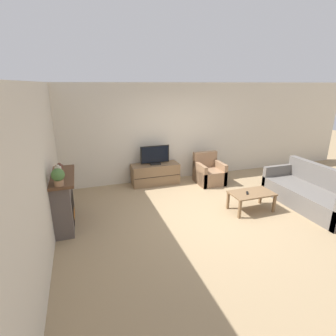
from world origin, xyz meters
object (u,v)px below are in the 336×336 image
Objects in this scene: tv at (155,156)px; armchair at (209,173)px; fireplace at (63,200)px; mantel_vase_centre_left at (60,171)px; couch at (312,194)px; tv_stand at (155,174)px; mantel_clock at (61,169)px; remote at (247,193)px; mantel_vase_left at (59,174)px; coffee_table at (252,195)px; potted_plant at (58,176)px.

armchair is at bearing -15.42° from tv.
fireplace is 4.82× the size of mantel_vase_centre_left.
tv reaches higher than armchair.
mantel_vase_centre_left is 5.37m from couch.
tv is (0.00, -0.00, 0.52)m from tv_stand.
mantel_clock reaches higher than couch.
tv_stand is at bearing 36.18° from mantel_vase_centre_left.
remote is (1.42, -2.23, -0.37)m from tv.
tv is at bearing -90.00° from tv_stand.
mantel_vase_left is 2.14× the size of mantel_clock.
couch is (1.42, -0.26, -0.07)m from coffee_table.
couch is (1.51, -2.08, 0.01)m from armchair.
tv_stand is 1.62× the size of tv.
mantel_vase_left reaches higher than remote.
tv_stand is 2.71m from coffee_table.
tv is (2.29, 1.56, 0.28)m from fireplace.
remote is 1.57m from couch.
tv is at bearing 32.22° from mantel_clock.
mantel_vase_centre_left is at bearing -143.86° from tv.
tv_stand is at bearing 40.71° from mantel_vase_left.
tv reaches higher than remote.
potted_plant reaches higher than mantel_clock.
potted_plant is at bearing 178.42° from coffee_table.
armchair is 0.88× the size of coffee_table.
tv reaches higher than fireplace.
remote is at bearing -57.57° from tv.
fireplace is at bearing -145.66° from tv_stand.
mantel_vase_left is 0.40× the size of tv.
mantel_clock is 0.12× the size of tv_stand.
tv_stand is 0.61× the size of couch.
fireplace is at bearing -158.89° from remote.
armchair is at bearing 17.32° from fireplace.
mantel_vase_left is at bearing -152.95° from remote.
couch is (5.23, -0.53, -0.89)m from mantel_vase_left.
armchair is at bearing 15.55° from mantel_clock.
remote is at bearing -57.60° from tv_stand.
mantel_vase_left is at bearing 175.97° from coffee_table.
mantel_clock is 3.84m from remote.
fireplace is 0.76m from mantel_vase_left.
remote is (-0.12, -0.01, 0.07)m from coffee_table.
mantel_clock reaches higher than remote.
potted_plant is at bearing -88.29° from fireplace.
couch is at bearing -54.05° from armchair.
mantel_vase_centre_left reaches higher than mantel_clock.
mantel_vase_left reaches higher than potted_plant.
tv is at bearing 153.72° from remote.
fireplace is 3.92m from armchair.
mantel_vase_centre_left is (0.00, 0.29, -0.03)m from mantel_vase_left.
tv_stand is (2.28, 1.66, -0.87)m from mantel_vase_centre_left.
remote is at bearing -12.18° from mantel_clock.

